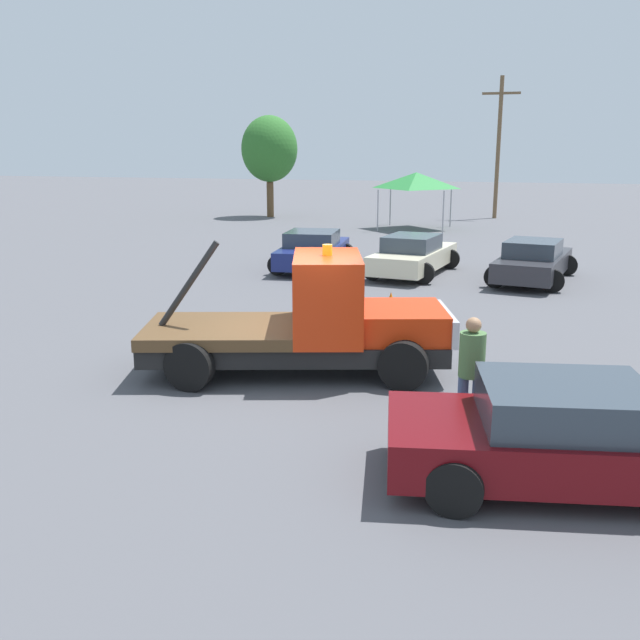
% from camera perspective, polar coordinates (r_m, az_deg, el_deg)
% --- Properties ---
extents(ground_plane, '(160.00, 160.00, 0.00)m').
position_cam_1_polar(ground_plane, '(13.60, -2.03, -4.16)').
color(ground_plane, '#545459').
extents(tow_truck, '(6.05, 3.64, 2.51)m').
position_cam_1_polar(tow_truck, '(13.33, -0.54, -0.28)').
color(tow_truck, black).
rests_on(tow_truck, ground).
extents(foreground_car, '(5.10, 2.82, 1.34)m').
position_cam_1_polar(foreground_car, '(9.53, 19.94, -8.78)').
color(foreground_car, '#5B0A0F').
rests_on(foreground_car, ground).
extents(person_near_truck, '(0.39, 0.39, 1.75)m').
position_cam_1_polar(person_near_truck, '(10.80, 12.03, -3.60)').
color(person_near_truck, '#475B84').
rests_on(person_near_truck, ground).
extents(parked_car_navy, '(2.84, 4.97, 1.34)m').
position_cam_1_polar(parked_car_navy, '(25.15, -0.56, 5.62)').
color(parked_car_navy, navy).
rests_on(parked_car_navy, ground).
extents(parked_car_cream, '(2.79, 4.95, 1.34)m').
position_cam_1_polar(parked_car_cream, '(24.12, 7.46, 5.16)').
color(parked_car_cream, beige).
rests_on(parked_car_cream, ground).
extents(parked_car_charcoal, '(2.86, 4.94, 1.34)m').
position_cam_1_polar(parked_car_charcoal, '(23.63, 16.68, 4.52)').
color(parked_car_charcoal, '#2D2D33').
rests_on(parked_car_charcoal, ground).
extents(canopy_tent_green, '(3.37, 3.37, 2.92)m').
position_cam_1_polar(canopy_tent_green, '(37.87, 7.71, 11.00)').
color(canopy_tent_green, '#9E9EA3').
rests_on(canopy_tent_green, ground).
extents(tree_left, '(3.39, 3.39, 6.06)m').
position_cam_1_polar(tree_left, '(44.32, -4.07, 13.47)').
color(tree_left, brown).
rests_on(tree_left, ground).
extents(traffic_cone, '(0.40, 0.40, 0.55)m').
position_cam_1_polar(traffic_cone, '(18.44, 5.69, 1.35)').
color(traffic_cone, black).
rests_on(traffic_cone, ground).
extents(utility_pole, '(2.20, 0.24, 8.23)m').
position_cam_1_polar(utility_pole, '(44.68, 14.09, 13.51)').
color(utility_pole, brown).
rests_on(utility_pole, ground).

